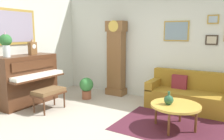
{
  "coord_description": "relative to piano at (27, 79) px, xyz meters",
  "views": [
    {
      "loc": [
        2.27,
        -3.13,
        1.71
      ],
      "look_at": [
        -0.35,
        1.19,
        0.87
      ],
      "focal_mm": 36.03,
      "sensor_mm": 36.0,
      "label": 1
    }
  ],
  "objects": [
    {
      "name": "grandfather_clock",
      "position": [
        1.42,
        1.83,
        0.37
      ],
      "size": [
        0.52,
        0.34,
        2.03
      ],
      "color": "brown",
      "rests_on": "ground_plane"
    },
    {
      "name": "green_jug",
      "position": [
        3.37,
        0.35,
        -0.06
      ],
      "size": [
        0.17,
        0.17,
        0.24
      ],
      "color": "#234C33",
      "rests_on": "coffee_table"
    },
    {
      "name": "piano_bench",
      "position": [
        0.81,
        -0.07,
        -0.19
      ],
      "size": [
        0.42,
        0.7,
        0.48
      ],
      "color": "#4C2B19",
      "rests_on": "ground_plane"
    },
    {
      "name": "wall_back",
      "position": [
        2.25,
        2.07,
        0.81
      ],
      "size": [
        5.3,
        0.13,
        2.8
      ],
      "color": "silver",
      "rests_on": "ground_plane"
    },
    {
      "name": "ground_plane",
      "position": [
        2.23,
        -0.33,
        -0.65
      ],
      "size": [
        6.4,
        6.0,
        0.1
      ],
      "primitive_type": "cube",
      "color": "#B2A899"
    },
    {
      "name": "potted_plant",
      "position": [
        0.97,
        1.06,
        -0.28
      ],
      "size": [
        0.36,
        0.36,
        0.56
      ],
      "color": "#935138",
      "rests_on": "ground_plane"
    },
    {
      "name": "coffee_table",
      "position": [
        3.47,
        0.42,
        -0.18
      ],
      "size": [
        0.88,
        0.88,
        0.45
      ],
      "color": "gold",
      "rests_on": "ground_plane"
    },
    {
      "name": "piano",
      "position": [
        0.0,
        0.0,
        0.0
      ],
      "size": [
        0.87,
        1.44,
        1.18
      ],
      "color": "#4C2B19",
      "rests_on": "ground_plane"
    },
    {
      "name": "flower_vase",
      "position": [
        0.0,
        -0.48,
        0.9
      ],
      "size": [
        0.26,
        0.26,
        0.58
      ],
      "color": "silver",
      "rests_on": "piano"
    },
    {
      "name": "area_rug",
      "position": [
        3.48,
        0.46,
        -0.6
      ],
      "size": [
        2.1,
        1.5,
        0.01
      ],
      "primitive_type": "cube",
      "color": "#4C1E2D",
      "rests_on": "ground_plane"
    },
    {
      "name": "wall_left",
      "position": [
        -0.37,
        -0.32,
        0.81
      ],
      "size": [
        0.13,
        4.9,
        2.8
      ],
      "color": "silver",
      "rests_on": "ground_plane"
    },
    {
      "name": "mantel_clock",
      "position": [
        0.0,
        0.21,
        0.76
      ],
      "size": [
        0.13,
        0.18,
        0.38
      ],
      "color": "brown",
      "rests_on": "piano"
    },
    {
      "name": "couch",
      "position": [
        3.48,
        1.65,
        -0.29
      ],
      "size": [
        1.9,
        0.8,
        0.84
      ],
      "color": "olive",
      "rests_on": "ground_plane"
    }
  ]
}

